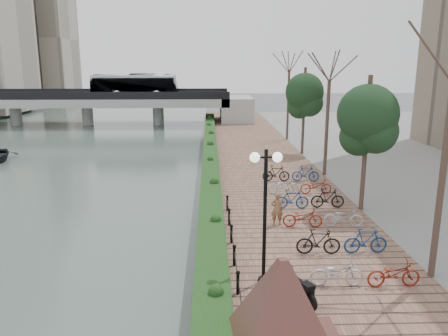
{
  "coord_description": "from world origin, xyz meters",
  "views": [
    {
      "loc": [
        0.56,
        -11.26,
        7.41
      ],
      "look_at": [
        1.33,
        11.74,
        2.0
      ],
      "focal_mm": 35.0,
      "sensor_mm": 36.0,
      "label": 1
    }
  ],
  "objects_px": {
    "granite_monument": "(282,312)",
    "pedestrian": "(277,209)",
    "lamppost": "(265,187)",
    "motorcycle": "(299,288)"
  },
  "relations": [
    {
      "from": "lamppost",
      "to": "pedestrian",
      "type": "height_order",
      "value": "lamppost"
    },
    {
      "from": "granite_monument",
      "to": "pedestrian",
      "type": "distance_m",
      "value": 9.34
    },
    {
      "from": "lamppost",
      "to": "pedestrian",
      "type": "xyz_separation_m",
      "value": [
        1.21,
        5.13,
        -2.47
      ]
    },
    {
      "from": "lamppost",
      "to": "pedestrian",
      "type": "distance_m",
      "value": 5.82
    },
    {
      "from": "granite_monument",
      "to": "lamppost",
      "type": "xyz_separation_m",
      "value": [
        0.1,
        4.1,
        1.86
      ]
    },
    {
      "from": "granite_monument",
      "to": "lamppost",
      "type": "relative_size",
      "value": 1.16
    },
    {
      "from": "motorcycle",
      "to": "pedestrian",
      "type": "height_order",
      "value": "pedestrian"
    },
    {
      "from": "pedestrian",
      "to": "granite_monument",
      "type": "bearing_deg",
      "value": 84.84
    },
    {
      "from": "granite_monument",
      "to": "motorcycle",
      "type": "bearing_deg",
      "value": 70.22
    },
    {
      "from": "granite_monument",
      "to": "lamppost",
      "type": "height_order",
      "value": "lamppost"
    }
  ]
}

